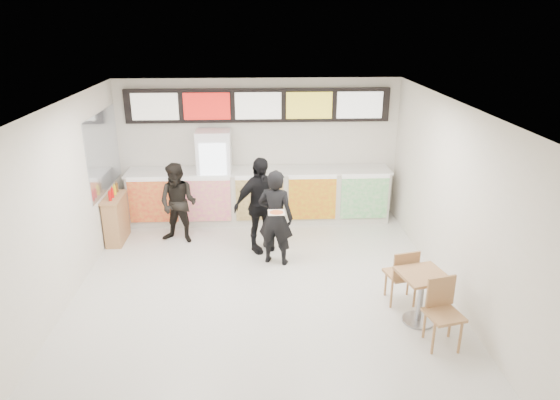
{
  "coord_description": "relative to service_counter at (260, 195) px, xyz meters",
  "views": [
    {
      "loc": [
        -0.03,
        -7.0,
        4.22
      ],
      "look_at": [
        0.35,
        1.2,
        1.16
      ],
      "focal_mm": 32.0,
      "sensor_mm": 36.0,
      "label": 1
    }
  ],
  "objects": [
    {
      "name": "ceiling",
      "position": [
        -0.0,
        -3.09,
        2.43
      ],
      "size": [
        7.0,
        7.0,
        0.0
      ],
      "primitive_type": "plane",
      "rotation": [
        3.14,
        0.0,
        0.0
      ],
      "color": "white",
      "rests_on": "wall_back"
    },
    {
      "name": "service_counter",
      "position": [
        0.0,
        0.0,
        0.0
      ],
      "size": [
        5.56,
        0.77,
        1.14
      ],
      "color": "silver",
      "rests_on": "floor"
    },
    {
      "name": "cafe_table",
      "position": [
        2.28,
        -3.96,
        -0.03
      ],
      "size": [
        0.79,
        1.66,
        0.94
      ],
      "rotation": [
        0.0,
        0.0,
        0.23
      ],
      "color": "tan",
      "rests_on": "floor"
    },
    {
      "name": "floor",
      "position": [
        -0.0,
        -3.09,
        -0.57
      ],
      "size": [
        7.0,
        7.0,
        0.0
      ],
      "primitive_type": "plane",
      "color": "beige",
      "rests_on": "ground"
    },
    {
      "name": "condiment_ledge",
      "position": [
        -2.82,
        -0.93,
        -0.1
      ],
      "size": [
        0.34,
        0.83,
        1.11
      ],
      "color": "tan",
      "rests_on": "floor"
    },
    {
      "name": "wall_left",
      "position": [
        -3.0,
        -3.09,
        0.93
      ],
      "size": [
        0.0,
        7.0,
        7.0
      ],
      "primitive_type": "plane",
      "rotation": [
        1.57,
        0.0,
        1.57
      ],
      "color": "silver",
      "rests_on": "floor"
    },
    {
      "name": "drinks_fridge",
      "position": [
        -0.93,
        0.02,
        0.43
      ],
      "size": [
        0.7,
        0.67,
        2.0
      ],
      "color": "white",
      "rests_on": "floor"
    },
    {
      "name": "customer_main",
      "position": [
        0.27,
        -2.0,
        0.3
      ],
      "size": [
        0.74,
        0.6,
        1.75
      ],
      "primitive_type": "imported",
      "rotation": [
        0.0,
        0.0,
        2.82
      ],
      "color": "black",
      "rests_on": "floor"
    },
    {
      "name": "menu_board",
      "position": [
        0.0,
        0.32,
        1.88
      ],
      "size": [
        5.5,
        0.14,
        0.7
      ],
      "color": "black",
      "rests_on": "wall_back"
    },
    {
      "name": "wall_back",
      "position": [
        -0.0,
        0.41,
        0.93
      ],
      "size": [
        6.0,
        0.0,
        6.0
      ],
      "primitive_type": "plane",
      "rotation": [
        1.57,
        0.0,
        0.0
      ],
      "color": "silver",
      "rests_on": "floor"
    },
    {
      "name": "customer_left",
      "position": [
        -1.58,
        -1.01,
        0.22
      ],
      "size": [
        0.91,
        0.8,
        1.59
      ],
      "primitive_type": "imported",
      "rotation": [
        0.0,
        0.0,
        -0.29
      ],
      "color": "black",
      "rests_on": "floor"
    },
    {
      "name": "wall_right",
      "position": [
        3.0,
        -3.09,
        0.93
      ],
      "size": [
        0.0,
        7.0,
        7.0
      ],
      "primitive_type": "plane",
      "rotation": [
        1.57,
        0.0,
        -1.57
      ],
      "color": "silver",
      "rests_on": "floor"
    },
    {
      "name": "pizza_slice",
      "position": [
        0.27,
        -2.45,
        0.58
      ],
      "size": [
        0.36,
        0.36,
        0.02
      ],
      "color": "beige",
      "rests_on": "customer_main"
    },
    {
      "name": "mirror_panel",
      "position": [
        -2.99,
        -0.64,
        1.18
      ],
      "size": [
        0.01,
        2.0,
        1.5
      ],
      "primitive_type": "cube",
      "color": "#B2B7BF",
      "rests_on": "wall_left"
    },
    {
      "name": "customer_mid",
      "position": [
        -0.0,
        -1.46,
        0.34
      ],
      "size": [
        1.15,
        0.92,
        1.82
      ],
      "primitive_type": "imported",
      "rotation": [
        0.0,
        0.0,
        0.53
      ],
      "color": "black",
      "rests_on": "floor"
    }
  ]
}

